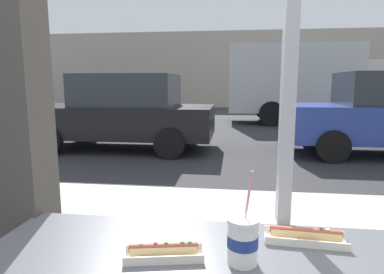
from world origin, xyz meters
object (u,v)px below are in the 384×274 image
soda_cup_left (243,240)px  hotdog_tray_near (305,236)px  box_truck (310,81)px  hotdog_tray_far (164,251)px  parked_car_black (123,112)px

soda_cup_left → hotdog_tray_near: (0.22, 0.17, -0.05)m
box_truck → soda_cup_left: bearing=-103.1°
hotdog_tray_far → hotdog_tray_near: bearing=20.0°
hotdog_tray_far → box_truck: box_truck is taller
soda_cup_left → hotdog_tray_near: bearing=37.0°
soda_cup_left → hotdog_tray_far: (-0.25, -0.00, -0.05)m
soda_cup_left → hotdog_tray_far: soda_cup_left is taller
hotdog_tray_near → hotdog_tray_far: 0.50m
soda_cup_left → parked_car_black: bearing=111.8°
hotdog_tray_near → box_truck: size_ratio=0.04×
hotdog_tray_near → hotdog_tray_far: bearing=-160.0°
hotdog_tray_far → parked_car_black: size_ratio=0.06×
hotdog_tray_near → box_truck: bearing=77.7°
parked_car_black → box_truck: size_ratio=0.66×
parked_car_black → box_truck: (5.47, 5.84, 0.73)m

